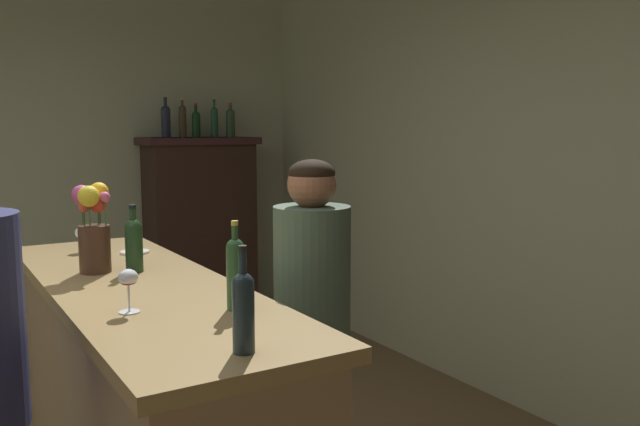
% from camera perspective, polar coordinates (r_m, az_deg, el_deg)
% --- Properties ---
extents(wall_right, '(0.12, 6.33, 2.98)m').
position_cam_1_polar(wall_right, '(3.89, 20.12, 4.23)').
color(wall_right, '#B1B696').
rests_on(wall_right, ground).
extents(bar_counter, '(0.67, 2.25, 1.06)m').
position_cam_1_polar(bar_counter, '(2.91, -15.14, -15.97)').
color(bar_counter, '#8D7354').
rests_on(bar_counter, ground).
extents(display_cabinet, '(0.97, 0.45, 1.59)m').
position_cam_1_polar(display_cabinet, '(5.70, -10.34, -1.19)').
color(display_cabinet, '#2F1D18').
rests_on(display_cabinet, ground).
extents(wine_bottle_malbec, '(0.08, 0.08, 0.29)m').
position_cam_1_polar(wine_bottle_malbec, '(2.93, -15.90, -2.45)').
color(wine_bottle_malbec, '#1E3A1C').
rests_on(wine_bottle_malbec, bar_counter).
extents(wine_bottle_merlot, '(0.06, 0.06, 0.31)m').
position_cam_1_polar(wine_bottle_merlot, '(2.25, -7.37, -4.96)').
color(wine_bottle_merlot, '#274E28').
rests_on(wine_bottle_merlot, bar_counter).
extents(wine_bottle_chardonnay, '(0.06, 0.06, 0.30)m').
position_cam_1_polar(wine_bottle_chardonnay, '(1.83, -6.69, -8.19)').
color(wine_bottle_chardonnay, '#202E34').
rests_on(wine_bottle_chardonnay, bar_counter).
extents(wine_glass_front, '(0.07, 0.07, 0.13)m').
position_cam_1_polar(wine_glass_front, '(3.49, -19.99, -1.68)').
color(wine_glass_front, white).
rests_on(wine_glass_front, bar_counter).
extents(wine_glass_mid, '(0.07, 0.07, 0.15)m').
position_cam_1_polar(wine_glass_mid, '(2.29, -16.35, -5.67)').
color(wine_glass_mid, white).
rests_on(wine_glass_mid, bar_counter).
extents(flower_arrangement, '(0.16, 0.16, 0.38)m').
position_cam_1_polar(flower_arrangement, '(2.96, -19.12, -1.19)').
color(flower_arrangement, '#452B1C').
rests_on(flower_arrangement, bar_counter).
extents(cheese_plate, '(0.14, 0.14, 0.01)m').
position_cam_1_polar(cheese_plate, '(3.37, -15.80, -3.29)').
color(cheese_plate, white).
rests_on(cheese_plate, bar_counter).
extents(display_bottle_left, '(0.07, 0.07, 0.33)m').
position_cam_1_polar(display_bottle_left, '(5.54, -13.27, 7.91)').
color(display_bottle_left, '#202338').
rests_on(display_bottle_left, display_cabinet).
extents(display_bottle_midleft, '(0.06, 0.06, 0.32)m').
position_cam_1_polar(display_bottle_midleft, '(5.59, -11.87, 7.96)').
color(display_bottle_midleft, '#3F331F').
rests_on(display_bottle_midleft, display_cabinet).
extents(display_bottle_center, '(0.07, 0.07, 0.28)m').
position_cam_1_polar(display_bottle_center, '(5.63, -10.73, 7.74)').
color(display_bottle_center, '#143818').
rests_on(display_bottle_center, display_cabinet).
extents(display_bottle_midright, '(0.06, 0.06, 0.32)m').
position_cam_1_polar(display_bottle_midright, '(5.69, -9.18, 7.95)').
color(display_bottle_midright, '#214C32').
rests_on(display_bottle_midright, display_cabinet).
extents(display_bottle_right, '(0.08, 0.08, 0.29)m').
position_cam_1_polar(display_bottle_right, '(5.75, -7.80, 7.92)').
color(display_bottle_right, '#2E462E').
rests_on(display_bottle_right, display_cabinet).
extents(bartender, '(0.32, 0.32, 1.55)m').
position_cam_1_polar(bartender, '(2.81, -0.69, -9.41)').
color(bartender, '#456D52').
rests_on(bartender, ground).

